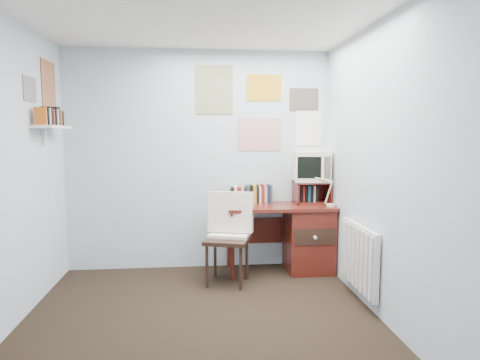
{
  "coord_description": "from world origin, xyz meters",
  "views": [
    {
      "loc": [
        -0.03,
        -3.18,
        1.56
      ],
      "look_at": [
        0.39,
        0.94,
        1.11
      ],
      "focal_mm": 32.0,
      "sensor_mm": 36.0,
      "label": 1
    }
  ],
  "objects_px": {
    "desk": "(303,236)",
    "crt_tv": "(312,165)",
    "tv_riser": "(312,192)",
    "wall_shelf": "(52,127)",
    "radiator": "(359,257)",
    "desk_chair": "(227,240)",
    "desk_lamp": "(331,190)"
  },
  "relations": [
    {
      "from": "desk",
      "to": "crt_tv",
      "type": "relative_size",
      "value": 3.03
    },
    {
      "from": "desk_lamp",
      "to": "radiator",
      "type": "xyz_separation_m",
      "value": [
        0.02,
        -0.79,
        -0.52
      ]
    },
    {
      "from": "radiator",
      "to": "crt_tv",
      "type": "bearing_deg",
      "value": 99.13
    },
    {
      "from": "desk_chair",
      "to": "wall_shelf",
      "type": "relative_size",
      "value": 1.49
    },
    {
      "from": "desk_chair",
      "to": "wall_shelf",
      "type": "bearing_deg",
      "value": -161.7
    },
    {
      "from": "desk",
      "to": "wall_shelf",
      "type": "bearing_deg",
      "value": -171.6
    },
    {
      "from": "tv_riser",
      "to": "crt_tv",
      "type": "relative_size",
      "value": 1.01
    },
    {
      "from": "wall_shelf",
      "to": "desk_lamp",
      "type": "bearing_deg",
      "value": 4.8
    },
    {
      "from": "desk_lamp",
      "to": "crt_tv",
      "type": "xyz_separation_m",
      "value": [
        -0.15,
        0.27,
        0.25
      ]
    },
    {
      "from": "desk_lamp",
      "to": "wall_shelf",
      "type": "relative_size",
      "value": 0.6
    },
    {
      "from": "crt_tv",
      "to": "desk",
      "type": "bearing_deg",
      "value": -123.42
    },
    {
      "from": "desk_lamp",
      "to": "radiator",
      "type": "bearing_deg",
      "value": -93.07
    },
    {
      "from": "radiator",
      "to": "desk_chair",
      "type": "bearing_deg",
      "value": 153.72
    },
    {
      "from": "crt_tv",
      "to": "wall_shelf",
      "type": "distance_m",
      "value": 2.77
    },
    {
      "from": "tv_riser",
      "to": "wall_shelf",
      "type": "bearing_deg",
      "value": -169.68
    },
    {
      "from": "desk_lamp",
      "to": "tv_riser",
      "type": "xyz_separation_m",
      "value": [
        -0.15,
        0.25,
        -0.06
      ]
    },
    {
      "from": "desk_chair",
      "to": "tv_riser",
      "type": "distance_m",
      "value": 1.19
    },
    {
      "from": "desk_chair",
      "to": "crt_tv",
      "type": "distance_m",
      "value": 1.34
    },
    {
      "from": "tv_riser",
      "to": "wall_shelf",
      "type": "height_order",
      "value": "wall_shelf"
    },
    {
      "from": "desk",
      "to": "radiator",
      "type": "xyz_separation_m",
      "value": [
        0.29,
        -0.93,
        0.01
      ]
    },
    {
      "from": "desk_lamp",
      "to": "tv_riser",
      "type": "height_order",
      "value": "desk_lamp"
    },
    {
      "from": "desk",
      "to": "tv_riser",
      "type": "relative_size",
      "value": 3.0
    },
    {
      "from": "tv_riser",
      "to": "radiator",
      "type": "height_order",
      "value": "tv_riser"
    },
    {
      "from": "tv_riser",
      "to": "radiator",
      "type": "bearing_deg",
      "value": -80.72
    },
    {
      "from": "desk_chair",
      "to": "desk_lamp",
      "type": "bearing_deg",
      "value": 27.21
    },
    {
      "from": "crt_tv",
      "to": "radiator",
      "type": "bearing_deg",
      "value": -72.09
    },
    {
      "from": "desk",
      "to": "crt_tv",
      "type": "distance_m",
      "value": 0.81
    },
    {
      "from": "desk_chair",
      "to": "radiator",
      "type": "distance_m",
      "value": 1.32
    },
    {
      "from": "desk_lamp",
      "to": "radiator",
      "type": "height_order",
      "value": "desk_lamp"
    },
    {
      "from": "desk_chair",
      "to": "radiator",
      "type": "bearing_deg",
      "value": -9.11
    },
    {
      "from": "crt_tv",
      "to": "desk_lamp",
      "type": "bearing_deg",
      "value": -52.26
    },
    {
      "from": "desk_chair",
      "to": "desk_lamp",
      "type": "relative_size",
      "value": 2.5
    }
  ]
}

